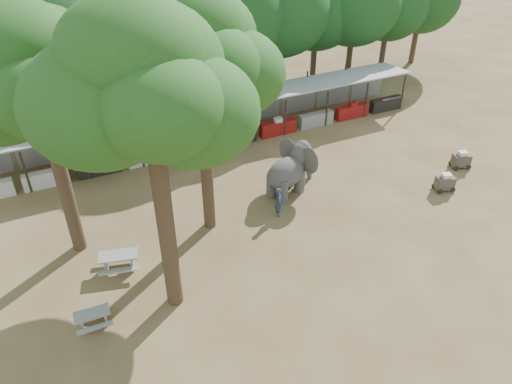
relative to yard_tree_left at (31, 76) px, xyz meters
name	(u,v)px	position (x,y,z in m)	size (l,w,h in m)	color
ground	(328,287)	(9.13, -7.19, -8.20)	(100.00, 100.00, 0.00)	brown
vendor_stalls	(210,124)	(9.13, 6.65, -7.02)	(28.00, 2.99, 2.80)	#9B9CA2
yard_tree_left	(31,76)	(0.00, 0.00, 0.00)	(7.10, 6.90, 11.02)	#332316
yard_tree_center	(142,86)	(3.00, -5.00, 1.01)	(7.10, 6.90, 12.04)	#332316
yard_tree_back	(194,52)	(6.00, -1.00, 0.34)	(7.10, 6.90, 11.36)	#332316
backdrop_trees	(178,30)	(9.13, 11.81, -2.69)	(46.46, 5.95, 8.33)	#332316
elephant	(291,169)	(11.11, -0.17, -6.88)	(3.55, 2.72, 2.65)	#3D3B3B
handler	(279,202)	(9.52, -1.84, -7.41)	(0.57, 0.38, 1.58)	#26384C
picnic_table_near	(93,317)	(-0.09, -5.11, -7.77)	(1.35, 1.22, 0.66)	gray
picnic_table_far	(119,260)	(1.50, -2.43, -7.66)	(1.94, 1.82, 0.82)	gray
cart_front	(445,182)	(18.54, -3.64, -7.70)	(1.16, 0.88, 1.02)	#3B3129
cart_back	(461,160)	(20.99, -2.25, -7.69)	(1.20, 0.94, 1.04)	#3B3129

